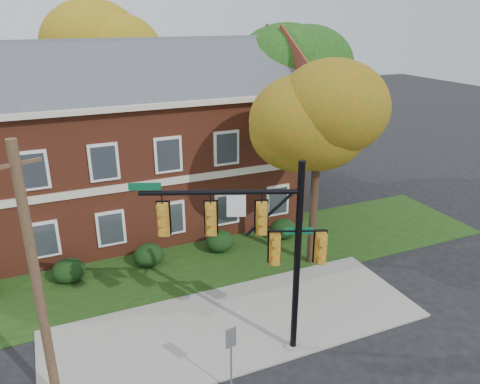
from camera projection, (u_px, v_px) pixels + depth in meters
name	position (u px, v px, depth m)	size (l,w,h in m)	color
ground	(249.00, 340.00, 16.66)	(120.00, 120.00, 0.00)	black
sidewalk	(238.00, 324.00, 17.50)	(14.00, 5.00, 0.08)	gray
grass_strip	(195.00, 263.00, 21.79)	(30.00, 6.00, 0.04)	#193811
apartment_building	(120.00, 135.00, 24.37)	(18.80, 8.80, 9.74)	brown
hedge_left	(69.00, 271.00, 20.16)	(1.40, 1.26, 1.05)	black
hedge_center	(149.00, 255.00, 21.46)	(1.40, 1.26, 1.05)	black
hedge_right	(220.00, 241.00, 22.77)	(1.40, 1.26, 1.05)	black
hedge_far_right	(283.00, 229.00, 24.07)	(1.40, 1.26, 1.05)	black
tree_near_right	(325.00, 122.00, 19.53)	(4.50, 4.25, 8.58)	black
tree_right_rear	(302.00, 63.00, 28.20)	(6.30, 5.95, 10.62)	black
tree_far_rear	(114.00, 47.00, 30.20)	(6.84, 6.46, 11.52)	black
traffic_signal	(259.00, 240.00, 14.69)	(5.75, 2.42, 6.84)	gray
utility_pole	(37.00, 284.00, 12.51)	(1.20, 0.56, 8.12)	#443320
sign_post	(231.00, 350.00, 13.81)	(0.35, 0.10, 2.38)	slate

